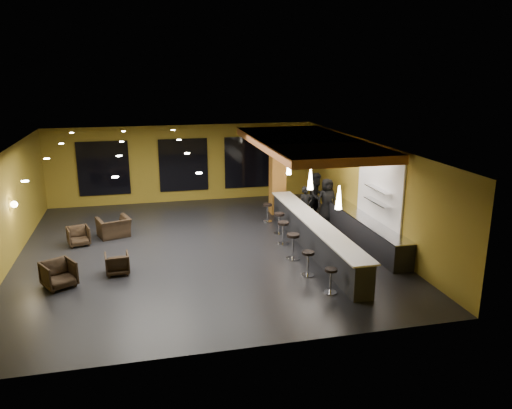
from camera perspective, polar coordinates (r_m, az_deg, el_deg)
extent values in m
cube|color=black|center=(17.27, -6.12, -5.16)|extent=(12.00, 13.00, 0.10)
cube|color=black|center=(16.36, -6.48, 6.74)|extent=(12.00, 13.00, 0.10)
cube|color=olive|center=(23.09, -8.31, 4.66)|extent=(12.00, 0.10, 3.50)
cube|color=olive|center=(10.59, -1.86, -8.20)|extent=(12.00, 0.10, 3.50)
cube|color=olive|center=(17.13, -26.80, -0.61)|extent=(0.10, 13.00, 3.50)
cube|color=olive|center=(18.41, 12.74, 1.71)|extent=(0.10, 13.00, 3.50)
cube|color=#B06433|center=(18.24, 5.81, 7.04)|extent=(3.60, 8.00, 0.28)
cube|color=black|center=(22.97, -17.02, 3.97)|extent=(2.20, 0.06, 2.40)
cube|color=black|center=(22.99, -8.28, 4.49)|extent=(2.20, 0.06, 2.40)
cube|color=black|center=(23.42, -0.93, 4.85)|extent=(2.20, 0.06, 2.40)
cube|color=white|center=(17.44, 13.93, 1.73)|extent=(0.06, 3.20, 2.40)
cube|color=black|center=(16.96, 6.61, -3.58)|extent=(0.60, 8.00, 1.00)
cube|color=beige|center=(16.80, 6.66, -1.89)|extent=(0.78, 8.10, 0.05)
cube|color=black|center=(18.16, 12.03, -2.77)|extent=(0.70, 6.00, 0.86)
cube|color=silver|center=(18.03, 12.11, -1.39)|extent=(0.72, 6.00, 0.03)
cube|color=silver|center=(17.31, 13.73, 0.27)|extent=(0.30, 1.50, 0.03)
cube|color=silver|center=(17.20, 13.82, 1.71)|extent=(0.30, 1.50, 0.03)
cube|color=#955E21|center=(20.86, 2.48, 3.67)|extent=(0.60, 0.60, 3.50)
sphere|color=#FFE5B2|center=(17.55, -25.92, 0.02)|extent=(0.22, 0.22, 0.22)
cone|color=white|center=(14.65, 9.45, 0.81)|extent=(0.20, 0.20, 0.70)
cone|color=white|center=(16.91, 6.23, 2.89)|extent=(0.20, 0.20, 0.70)
cone|color=white|center=(19.24, 3.78, 4.47)|extent=(0.20, 0.20, 0.70)
imported|color=black|center=(19.61, 5.67, -0.12)|extent=(0.57, 0.38, 1.53)
imported|color=black|center=(20.42, 6.96, 1.00)|extent=(1.12, 1.00, 1.90)
imported|color=black|center=(20.07, 8.09, 0.50)|extent=(0.91, 0.64, 1.75)
imported|color=black|center=(15.18, -21.62, -7.42)|extent=(1.12, 1.13, 0.76)
imported|color=black|center=(15.60, -15.58, -6.49)|extent=(0.74, 0.76, 0.64)
imported|color=black|center=(18.41, -19.62, -3.42)|extent=(0.87, 0.89, 0.66)
imported|color=black|center=(18.93, -15.95, -2.51)|extent=(1.35, 1.26, 0.72)
cylinder|color=silver|center=(14.07, 8.47, -9.89)|extent=(0.36, 0.36, 0.03)
cylinder|color=silver|center=(13.94, 8.52, -8.70)|extent=(0.06, 0.06, 0.63)
cylinder|color=black|center=(13.80, 8.58, -7.39)|extent=(0.34, 0.34, 0.07)
cylinder|color=silver|center=(15.07, 5.92, -8.03)|extent=(0.38, 0.38, 0.03)
cylinder|color=silver|center=(14.94, 5.95, -6.82)|extent=(0.07, 0.07, 0.67)
cylinder|color=black|center=(14.81, 5.99, -5.51)|extent=(0.37, 0.37, 0.08)
cylinder|color=silver|center=(16.26, 4.21, -6.19)|extent=(0.43, 0.43, 0.03)
cylinder|color=silver|center=(16.12, 4.24, -4.92)|extent=(0.08, 0.08, 0.76)
cylinder|color=black|center=(15.99, 4.26, -3.54)|extent=(0.41, 0.41, 0.09)
cylinder|color=silver|center=(17.56, 3.10, -4.50)|extent=(0.41, 0.41, 0.03)
cylinder|color=silver|center=(17.44, 3.12, -3.37)|extent=(0.07, 0.07, 0.72)
cylinder|color=black|center=(17.32, 3.14, -2.14)|extent=(0.39, 0.39, 0.08)
cylinder|color=silver|center=(18.63, 2.66, -3.31)|extent=(0.41, 0.41, 0.03)
cylinder|color=silver|center=(18.52, 2.67, -2.25)|extent=(0.07, 0.07, 0.71)
cylinder|color=black|center=(18.40, 2.69, -1.11)|extent=(0.39, 0.39, 0.08)
cylinder|color=silver|center=(20.03, 1.31, -1.95)|extent=(0.38, 0.38, 0.03)
cylinder|color=silver|center=(19.93, 1.31, -1.03)|extent=(0.07, 0.07, 0.66)
cylinder|color=black|center=(19.83, 1.32, -0.04)|extent=(0.36, 0.36, 0.08)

